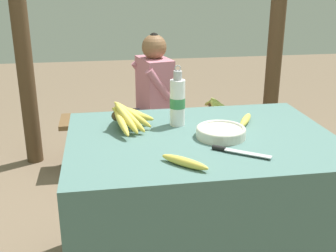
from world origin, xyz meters
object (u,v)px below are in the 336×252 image
(knife, at_px, (233,151))
(wooden_bench, at_px, (159,123))
(water_bottle, at_px, (177,101))
(seated_vendor, at_px, (149,93))
(banana_bunch_green, at_px, (216,105))
(banana_bunch_ripe, at_px, (126,115))
(loose_banana_front, at_px, (185,162))
(serving_bowl, at_px, (221,132))
(loose_banana_side, at_px, (245,120))

(knife, bearing_deg, wooden_bench, 127.87)
(water_bottle, bearing_deg, seated_vendor, 89.93)
(knife, bearing_deg, banana_bunch_green, 111.79)
(banana_bunch_ripe, distance_m, water_bottle, 0.25)
(knife, height_order, seated_vendor, seated_vendor)
(water_bottle, distance_m, loose_banana_front, 0.49)
(water_bottle, relative_size, banana_bunch_green, 0.96)
(serving_bowl, distance_m, loose_banana_side, 0.23)
(seated_vendor, bearing_deg, loose_banana_side, 92.23)
(loose_banana_side, height_order, wooden_bench, loose_banana_side)
(banana_bunch_ripe, relative_size, loose_banana_front, 1.93)
(knife, xyz_separation_m, wooden_bench, (-0.08, 1.62, -0.43))
(loose_banana_front, xyz_separation_m, seated_vendor, (0.06, 1.67, -0.18))
(banana_bunch_ripe, bearing_deg, water_bottle, 3.01)
(knife, relative_size, wooden_bench, 0.14)
(seated_vendor, bearing_deg, serving_bowl, 83.77)
(loose_banana_front, bearing_deg, serving_bowl, 51.31)
(serving_bowl, distance_m, seated_vendor, 1.42)
(water_bottle, height_order, loose_banana_front, water_bottle)
(water_bottle, height_order, wooden_bench, water_bottle)
(banana_bunch_ripe, xyz_separation_m, loose_banana_front, (0.19, -0.46, -0.05))
(banana_bunch_green, bearing_deg, wooden_bench, 179.62)
(serving_bowl, relative_size, banana_bunch_green, 0.72)
(banana_bunch_ripe, xyz_separation_m, serving_bowl, (0.41, -0.18, -0.04))
(wooden_bench, bearing_deg, serving_bowl, -86.95)
(water_bottle, height_order, banana_bunch_green, water_bottle)
(banana_bunch_ripe, distance_m, serving_bowl, 0.45)
(loose_banana_front, xyz_separation_m, wooden_bench, (0.15, 1.72, -0.44))
(loose_banana_front, bearing_deg, wooden_bench, 85.13)
(loose_banana_side, bearing_deg, banana_bunch_ripe, 177.65)
(water_bottle, xyz_separation_m, wooden_bench, (0.09, 1.24, -0.54))
(banana_bunch_ripe, xyz_separation_m, water_bottle, (0.25, 0.01, 0.05))
(knife, relative_size, seated_vendor, 0.20)
(seated_vendor, bearing_deg, banana_bunch_green, 171.27)
(wooden_bench, xyz_separation_m, banana_bunch_green, (0.46, -0.00, 0.13))
(loose_banana_side, bearing_deg, serving_bowl, -137.09)
(serving_bowl, bearing_deg, wooden_bench, 93.05)
(loose_banana_side, distance_m, seated_vendor, 1.29)
(water_bottle, bearing_deg, banana_bunch_green, 66.13)
(banana_bunch_green, bearing_deg, water_bottle, -113.87)
(banana_bunch_ripe, relative_size, water_bottle, 1.14)
(loose_banana_side, bearing_deg, knife, -116.67)
(wooden_bench, height_order, seated_vendor, seated_vendor)
(serving_bowl, xyz_separation_m, seated_vendor, (-0.16, 1.40, -0.18))
(loose_banana_front, height_order, knife, loose_banana_front)
(loose_banana_side, bearing_deg, loose_banana_front, -132.02)
(loose_banana_front, relative_size, seated_vendor, 0.16)
(serving_bowl, distance_m, water_bottle, 0.27)
(serving_bowl, height_order, loose_banana_side, serving_bowl)
(loose_banana_side, xyz_separation_m, banana_bunch_green, (0.21, 1.28, -0.31))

